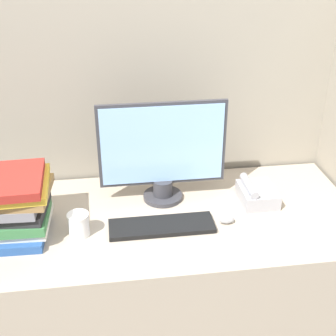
# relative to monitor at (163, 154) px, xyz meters

# --- Properties ---
(cubicle_panel_rear) EXTENTS (2.04, 0.04, 1.78)m
(cubicle_panel_rear) POSITION_rel_monitor_xyz_m (0.02, 0.27, -0.10)
(cubicle_panel_rear) COLOR gray
(cubicle_panel_rear) RESTS_ON ground_plane
(desk) EXTENTS (1.64, 0.78, 0.76)m
(desk) POSITION_rel_monitor_xyz_m (0.02, -0.15, -0.61)
(desk) COLOR tan
(desk) RESTS_ON ground_plane
(monitor) EXTENTS (0.56, 0.18, 0.46)m
(monitor) POSITION_rel_monitor_xyz_m (0.00, 0.00, 0.00)
(monitor) COLOR #333338
(monitor) RESTS_ON desk
(keyboard) EXTENTS (0.44, 0.14, 0.02)m
(keyboard) POSITION_rel_monitor_xyz_m (-0.04, -0.24, -0.21)
(keyboard) COLOR black
(keyboard) RESTS_ON desk
(mouse) EXTENTS (0.06, 0.04, 0.03)m
(mouse) POSITION_rel_monitor_xyz_m (0.24, -0.24, -0.21)
(mouse) COLOR gray
(mouse) RESTS_ON desk
(coffee_cup) EXTENTS (0.09, 0.09, 0.10)m
(coffee_cup) POSITION_rel_monitor_xyz_m (-0.37, -0.24, -0.17)
(coffee_cup) COLOR white
(coffee_cup) RESTS_ON desk
(book_stack) EXTENTS (0.26, 0.31, 0.27)m
(book_stack) POSITION_rel_monitor_xyz_m (-0.60, -0.20, -0.08)
(book_stack) COLOR #264C8C
(book_stack) RESTS_ON desk
(desk_telephone) EXTENTS (0.16, 0.19, 0.10)m
(desk_telephone) POSITION_rel_monitor_xyz_m (0.42, -0.09, -0.19)
(desk_telephone) COLOR #99999E
(desk_telephone) RESTS_ON desk
(paper_pile) EXTENTS (0.23, 0.24, 0.01)m
(paper_pile) POSITION_rel_monitor_xyz_m (0.65, -0.25, -0.22)
(paper_pile) COLOR white
(paper_pile) RESTS_ON desk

